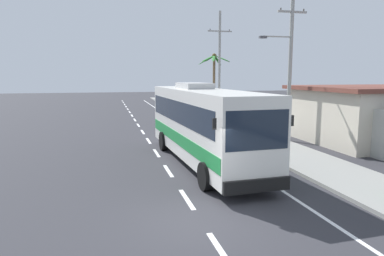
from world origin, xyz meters
TOP-DOWN VIEW (x-y plane):
  - ground_plane at (0.00, 0.00)m, footprint 160.00×160.00m
  - sidewalk_kerb at (6.80, 10.00)m, footprint 3.20×90.00m
  - lane_markings at (2.15, 14.91)m, footprint 3.71×71.53m
  - boundary_wall at (10.60, 14.00)m, footprint 0.24×60.00m
  - coach_bus_foreground at (1.84, 6.68)m, footprint 3.27×11.33m
  - motorcycle_beside_bus at (4.21, 14.51)m, footprint 0.56×1.96m
  - pedestrian_near_kerb at (6.88, 19.33)m, footprint 0.36×0.36m
  - pedestrian_far_walk at (7.65, 20.05)m, footprint 0.36×0.36m
  - utility_pole_mid at (8.55, 10.91)m, footprint 3.06×0.24m
  - utility_pole_far at (8.54, 24.74)m, footprint 2.48×0.24m
  - palm_nearest at (10.12, 31.62)m, footprint 3.94×4.06m

SIDE VIEW (x-z plane):
  - ground_plane at x=0.00m, z-range 0.00..0.00m
  - lane_markings at x=2.15m, z-range 0.00..0.01m
  - sidewalk_kerb at x=6.80m, z-range 0.00..0.14m
  - motorcycle_beside_bus at x=4.21m, z-range -0.16..1.48m
  - pedestrian_near_kerb at x=6.88m, z-range 0.18..1.79m
  - pedestrian_far_walk at x=7.65m, z-range 0.18..1.84m
  - boundary_wall at x=10.60m, z-range 0.00..2.46m
  - coach_bus_foreground at x=1.84m, z-range 0.08..3.84m
  - utility_pole_mid at x=8.55m, z-range 0.27..9.40m
  - palm_nearest at x=10.12m, z-range 1.54..8.25m
  - utility_pole_far at x=8.54m, z-range 0.19..10.55m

